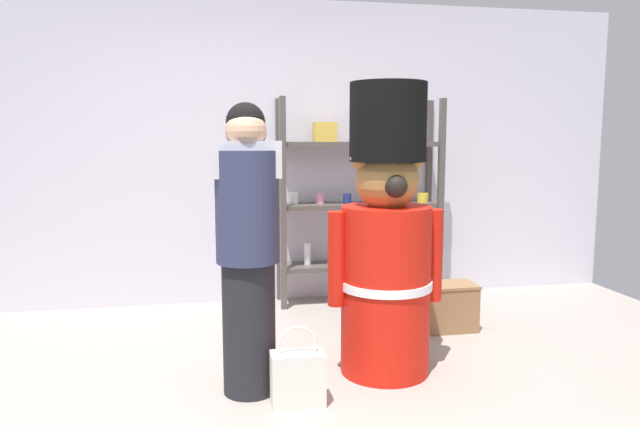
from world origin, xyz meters
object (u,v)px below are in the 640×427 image
object	(u,v)px
merchandise_shelf	(360,198)
person_shopper	(248,245)
display_crate	(446,306)
shopping_bag	(298,377)
teddy_bear_guard	(386,243)

from	to	relation	value
merchandise_shelf	person_shopper	bearing A→B (deg)	-122.16
merchandise_shelf	person_shopper	size ratio (longest dim) A/B	1.09
merchandise_shelf	person_shopper	distance (m)	2.03
person_shopper	display_crate	size ratio (longest dim) A/B	3.68
person_shopper	shopping_bag	xyz separation A→B (m)	(0.24, -0.22, -0.69)
display_crate	teddy_bear_guard	bearing A→B (deg)	-135.26
display_crate	person_shopper	bearing A→B (deg)	-151.85
merchandise_shelf	teddy_bear_guard	world-z (taller)	merchandise_shelf
merchandise_shelf	display_crate	bearing A→B (deg)	-64.14
teddy_bear_guard	person_shopper	size ratio (longest dim) A/B	1.08
teddy_bear_guard	display_crate	xyz separation A→B (m)	(0.68, 0.68, -0.63)
shopping_bag	person_shopper	bearing A→B (deg)	137.84
merchandise_shelf	display_crate	size ratio (longest dim) A/B	4.02
person_shopper	display_crate	world-z (taller)	person_shopper
shopping_bag	display_crate	xyz separation A→B (m)	(1.28, 1.03, 0.02)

